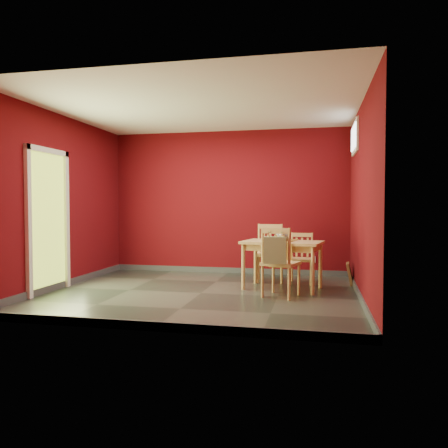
% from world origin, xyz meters
% --- Properties ---
extents(ground, '(4.50, 4.50, 0.00)m').
position_xyz_m(ground, '(0.00, 0.00, 0.00)').
color(ground, '#2D342D').
rests_on(ground, ground).
extents(room_shell, '(4.50, 4.50, 4.50)m').
position_xyz_m(room_shell, '(0.00, 0.00, 0.05)').
color(room_shell, '#58090E').
rests_on(room_shell, ground).
extents(doorway, '(0.06, 1.01, 2.13)m').
position_xyz_m(doorway, '(-2.23, -0.40, 1.12)').
color(doorway, '#B7D838').
rests_on(doorway, ground).
extents(window, '(0.05, 0.90, 0.50)m').
position_xyz_m(window, '(2.23, 1.00, 2.35)').
color(window, white).
rests_on(window, room_shell).
extents(outlet_plate, '(0.08, 0.02, 0.12)m').
position_xyz_m(outlet_plate, '(1.60, 1.99, 0.30)').
color(outlet_plate, silver).
rests_on(outlet_plate, room_shell).
extents(dining_table, '(1.30, 0.91, 0.74)m').
position_xyz_m(dining_table, '(1.14, 0.58, 0.65)').
color(dining_table, tan).
rests_on(dining_table, ground).
extents(table_runner, '(0.49, 0.79, 0.37)m').
position_xyz_m(table_runner, '(1.14, 0.45, 0.68)').
color(table_runner, olive).
rests_on(table_runner, dining_table).
extents(chair_far_left, '(0.49, 0.49, 0.97)m').
position_xyz_m(chair_far_left, '(0.88, 1.23, 0.50)').
color(chair_far_left, tan).
rests_on(chair_far_left, ground).
extents(chair_far_right, '(0.40, 0.40, 0.83)m').
position_xyz_m(chair_far_right, '(1.41, 1.16, 0.42)').
color(chair_far_right, tan).
rests_on(chair_far_right, ground).
extents(chair_near, '(0.57, 0.57, 0.98)m').
position_xyz_m(chair_near, '(1.15, -0.04, 0.50)').
color(chair_near, tan).
rests_on(chair_near, ground).
extents(tote_bag, '(0.31, 0.18, 0.43)m').
position_xyz_m(tote_bag, '(1.11, -0.26, 0.68)').
color(tote_bag, '#97B171').
rests_on(tote_bag, chair_near).
extents(cat, '(0.27, 0.45, 0.22)m').
position_xyz_m(cat, '(1.14, 0.65, 0.85)').
color(cat, slate).
rests_on(cat, table_runner).
extents(picture_frame, '(0.15, 0.36, 0.36)m').
position_xyz_m(picture_frame, '(2.19, 1.18, 0.18)').
color(picture_frame, brown).
rests_on(picture_frame, ground).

